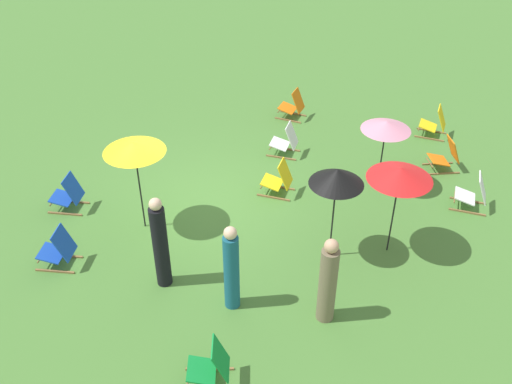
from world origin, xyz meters
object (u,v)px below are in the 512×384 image
at_px(deckchair_1, 211,366).
at_px(person_1, 160,244).
at_px(deckchair_7, 58,250).
at_px(umbrella_1, 337,177).
at_px(deckchair_3, 68,195).
at_px(deckchair_6, 293,106).
at_px(deckchair_0, 279,180).
at_px(umbrella_3, 400,174).
at_px(deckchair_4, 435,123).
at_px(deckchair_5, 286,141).
at_px(umbrella_0, 134,147).
at_px(deckchair_8, 473,194).
at_px(person_2, 328,282).
at_px(deckchair_2, 446,156).
at_px(person_0, 231,269).
at_px(umbrella_2, 386,126).

xyz_separation_m(deckchair_1, person_1, (-1.99, -1.33, 0.55)).
distance_m(deckchair_7, umbrella_1, 5.36).
xyz_separation_m(deckchair_3, deckchair_6, (-4.91, 4.31, 0.00)).
height_order(deckchair_0, umbrella_3, umbrella_3).
xyz_separation_m(deckchair_4, deckchair_5, (1.51, -3.71, 0.00)).
distance_m(deckchair_5, umbrella_0, 4.45).
distance_m(deckchair_5, deckchair_8, 4.51).
xyz_separation_m(deckchair_5, deckchair_8, (1.59, 4.22, 0.00)).
relative_size(deckchair_3, person_2, 0.48).
relative_size(deckchair_1, deckchair_5, 1.00).
bearing_deg(deckchair_6, deckchair_0, 14.80).
xyz_separation_m(deckchair_2, umbrella_1, (3.52, -2.53, 1.47)).
bearing_deg(person_1, deckchair_1, -62.82).
bearing_deg(person_0, deckchair_4, 45.79).
bearing_deg(deckchair_2, umbrella_2, -70.62).
relative_size(deckchair_1, umbrella_2, 0.48).
relative_size(umbrella_0, person_1, 1.06).
xyz_separation_m(umbrella_0, person_2, (1.94, 3.84, -1.09)).
bearing_deg(deckchair_7, deckchair_5, 138.49).
bearing_deg(deckchair_5, umbrella_3, 43.86).
distance_m(deckchair_3, deckchair_6, 6.53).
distance_m(deckchair_6, umbrella_0, 6.02).
bearing_deg(deckchair_3, umbrella_2, 103.84).
height_order(deckchair_2, deckchair_7, same).
xyz_separation_m(deckchair_2, umbrella_3, (3.18, -1.41, 1.43)).
bearing_deg(deckchair_1, umbrella_0, -157.07).
relative_size(umbrella_3, person_1, 1.01).
relative_size(deckchair_7, umbrella_2, 0.48).
bearing_deg(umbrella_1, person_2, 0.04).
distance_m(deckchair_2, umbrella_3, 3.77).
relative_size(deckchair_3, umbrella_1, 0.42).
distance_m(deckchair_8, umbrella_1, 3.87).
height_order(deckchair_7, umbrella_1, umbrella_1).
xyz_separation_m(deckchair_2, deckchair_8, (1.49, 0.42, 0.00)).
xyz_separation_m(deckchair_1, deckchair_7, (-2.15, -3.42, 0.00)).
distance_m(deckchair_7, umbrella_2, 7.08).
bearing_deg(person_1, umbrella_1, 15.69).
relative_size(umbrella_0, umbrella_1, 1.01).
bearing_deg(deckchair_0, deckchair_1, 4.33).
height_order(umbrella_1, person_2, umbrella_1).
height_order(deckchair_8, person_1, person_1).
xyz_separation_m(deckchair_4, person_0, (6.70, -4.06, 0.47)).
xyz_separation_m(deckchair_0, deckchair_3, (1.27, -4.37, 0.00)).
bearing_deg(deckchair_2, deckchair_1, -46.12).
height_order(deckchair_4, umbrella_2, umbrella_2).
bearing_deg(deckchair_0, deckchair_5, -170.20).
relative_size(deckchair_5, person_1, 0.44).
distance_m(deckchair_4, person_0, 7.85).
xyz_separation_m(deckchair_1, deckchair_3, (-3.86, -3.98, 0.00)).
height_order(deckchair_6, umbrella_2, umbrella_2).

